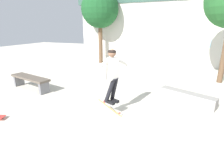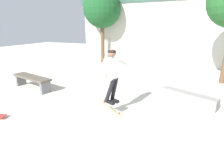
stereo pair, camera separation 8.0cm
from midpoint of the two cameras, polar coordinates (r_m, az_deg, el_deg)
ground_plane at (r=4.29m, az=-0.76°, el=-16.55°), size 40.00×40.00×0.00m
building_backdrop at (r=11.85m, az=16.43°, el=15.55°), size 11.46×0.52×5.29m
tree_left at (r=12.15m, az=-3.07°, el=22.06°), size 2.41×2.41×4.71m
park_bench at (r=7.58m, az=-24.44°, el=0.14°), size 2.00×0.86×0.52m
skate_ledge at (r=6.18m, az=23.81°, el=-5.39°), size 1.76×1.03×0.35m
skater at (r=4.62m, az=0.51°, el=2.79°), size 0.56×1.18×1.48m
skateboard_flipping at (r=4.98m, az=0.06°, el=-9.33°), size 0.81×0.24×0.58m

